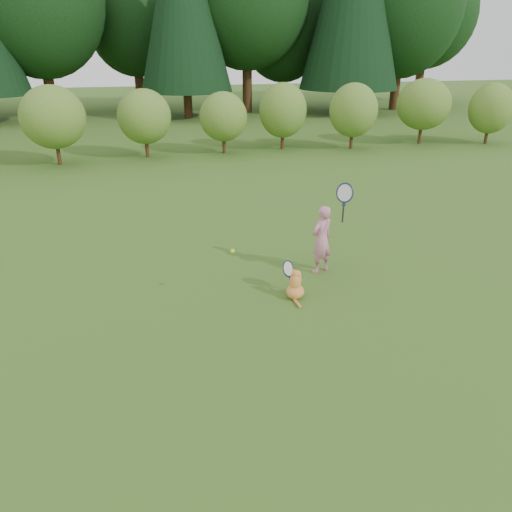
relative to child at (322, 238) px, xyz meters
name	(u,v)px	position (x,y,z in m)	size (l,w,h in m)	color
ground	(256,316)	(-1.62, -1.36, -0.69)	(100.00, 100.00, 0.00)	#2D5718
shrub_row	(175,119)	(-1.62, 11.64, 0.71)	(28.00, 3.00, 2.80)	#476F22
child	(322,238)	(0.00, 0.00, 0.00)	(0.81, 0.59, 1.96)	pink
cat	(295,283)	(-0.81, -0.88, -0.42)	(0.53, 0.80, 0.71)	orange
tennis_ball	(233,251)	(-1.88, -0.82, 0.25)	(0.08, 0.08, 0.08)	#C9E81B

